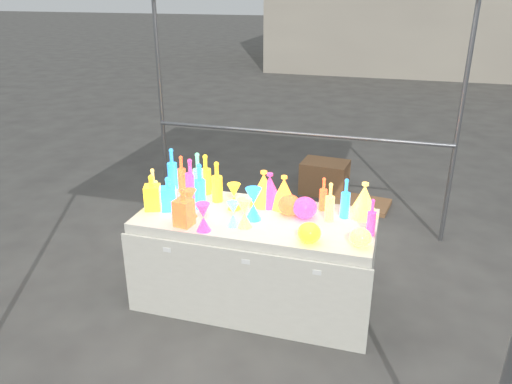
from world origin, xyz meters
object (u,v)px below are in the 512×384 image
(globe_0, at_px, (309,234))
(display_table, at_px, (256,260))
(decanter_0, at_px, (152,192))
(hourglass_0, at_px, (190,203))
(cardboard_box_closed, at_px, (325,177))
(lampshade_0, at_px, (264,188))
(bottle_0, at_px, (206,174))

(globe_0, bearing_deg, display_table, 148.21)
(display_table, distance_m, decanter_0, 0.97)
(hourglass_0, bearing_deg, decanter_0, 172.18)
(cardboard_box_closed, distance_m, lampshade_0, 2.29)
(decanter_0, height_order, lampshade_0, decanter_0)
(globe_0, relative_size, lampshade_0, 0.57)
(decanter_0, xyz_separation_m, lampshade_0, (0.81, 0.34, -0.00))
(decanter_0, bearing_deg, lampshade_0, 2.79)
(bottle_0, distance_m, globe_0, 1.17)
(decanter_0, relative_size, hourglass_0, 1.31)
(cardboard_box_closed, relative_size, lampshade_0, 1.95)
(globe_0, bearing_deg, hourglass_0, 170.77)
(display_table, height_order, decanter_0, decanter_0)
(display_table, xyz_separation_m, cardboard_box_closed, (0.17, 2.43, -0.17))
(display_table, height_order, globe_0, globe_0)
(lampshade_0, bearing_deg, decanter_0, -152.10)
(cardboard_box_closed, bearing_deg, bottle_0, -103.25)
(bottle_0, distance_m, lampshade_0, 0.53)
(bottle_0, bearing_deg, hourglass_0, -83.71)
(hourglass_0, relative_size, lampshade_0, 0.77)
(display_table, bearing_deg, bottle_0, 148.35)
(cardboard_box_closed, distance_m, hourglass_0, 2.73)
(display_table, relative_size, globe_0, 11.47)
(hourglass_0, relative_size, globe_0, 1.36)
(cardboard_box_closed, height_order, globe_0, globe_0)
(decanter_0, bearing_deg, cardboard_box_closed, 48.73)
(decanter_0, distance_m, hourglass_0, 0.34)
(display_table, bearing_deg, globe_0, -31.79)
(display_table, bearing_deg, hourglass_0, -164.27)
(decanter_0, bearing_deg, bottle_0, 35.83)
(hourglass_0, height_order, lampshade_0, lampshade_0)
(bottle_0, height_order, globe_0, bottle_0)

